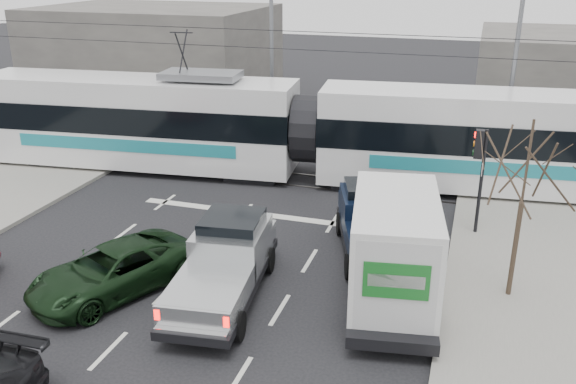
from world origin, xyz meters
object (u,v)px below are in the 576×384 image
(bare_tree, at_px, (526,171))
(street_lamp_far, at_px, (268,38))
(box_truck, at_px, (394,248))
(navy_pickup, at_px, (371,221))
(tram, at_px, (306,130))
(green_car, at_px, (113,270))
(street_lamp_near, at_px, (511,54))
(traffic_signal, at_px, (480,159))
(silver_pickup, at_px, (226,260))

(bare_tree, height_order, street_lamp_far, street_lamp_far)
(street_lamp_far, height_order, box_truck, street_lamp_far)
(bare_tree, relative_size, navy_pickup, 0.96)
(tram, distance_m, green_car, 11.18)
(street_lamp_near, bearing_deg, traffic_signal, -96.41)
(traffic_signal, relative_size, silver_pickup, 0.61)
(street_lamp_near, distance_m, tram, 9.16)
(street_lamp_far, relative_size, tram, 0.30)
(tram, relative_size, box_truck, 4.50)
(bare_tree, distance_m, silver_pickup, 8.37)
(bare_tree, bearing_deg, traffic_signal, 105.76)
(street_lamp_far, distance_m, box_truck, 17.22)
(silver_pickup, height_order, box_truck, box_truck)
(traffic_signal, bearing_deg, street_lamp_far, 138.28)
(silver_pickup, distance_m, navy_pickup, 5.13)
(silver_pickup, relative_size, box_truck, 0.89)
(traffic_signal, xyz_separation_m, navy_pickup, (-3.12, -2.20, -1.72))
(street_lamp_far, bearing_deg, street_lamp_near, -9.87)
(bare_tree, height_order, box_truck, bare_tree)
(street_lamp_near, bearing_deg, tram, -154.87)
(bare_tree, height_order, navy_pickup, bare_tree)
(box_truck, xyz_separation_m, green_car, (-7.56, -2.00, -0.88))
(street_lamp_near, height_order, green_car, street_lamp_near)
(traffic_signal, xyz_separation_m, street_lamp_near, (0.84, 7.50, 2.37))
(bare_tree, xyz_separation_m, street_lamp_near, (-0.29, 11.50, 1.32))
(box_truck, bearing_deg, silver_pickup, -175.10)
(street_lamp_near, distance_m, green_car, 18.37)
(street_lamp_near, distance_m, silver_pickup, 15.96)
(street_lamp_near, bearing_deg, green_car, -125.75)
(street_lamp_near, xyz_separation_m, green_car, (-10.41, -14.46, -4.43))
(bare_tree, relative_size, street_lamp_near, 0.56)
(box_truck, bearing_deg, navy_pickup, 102.80)
(green_car, bearing_deg, box_truck, 39.83)
(tram, bearing_deg, box_truck, -66.37)
(box_truck, bearing_deg, green_car, -174.17)
(silver_pickup, bearing_deg, tram, 85.92)
(bare_tree, distance_m, street_lamp_near, 11.58)
(street_lamp_far, bearing_deg, tram, -57.20)
(street_lamp_near, relative_size, green_car, 1.85)
(box_truck, bearing_deg, street_lamp_far, 111.84)
(tram, relative_size, silver_pickup, 5.05)
(tram, relative_size, green_car, 6.07)
(street_lamp_near, relative_size, navy_pickup, 1.73)
(street_lamp_near, bearing_deg, street_lamp_far, 170.13)
(bare_tree, xyz_separation_m, silver_pickup, (-7.62, -2.07, -2.77))
(street_lamp_near, xyz_separation_m, street_lamp_far, (-11.50, 2.00, 0.00))
(silver_pickup, xyz_separation_m, green_car, (-3.08, -0.90, -0.34))
(traffic_signal, distance_m, silver_pickup, 9.05)
(bare_tree, distance_m, traffic_signal, 4.28)
(silver_pickup, bearing_deg, street_lamp_near, 54.59)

